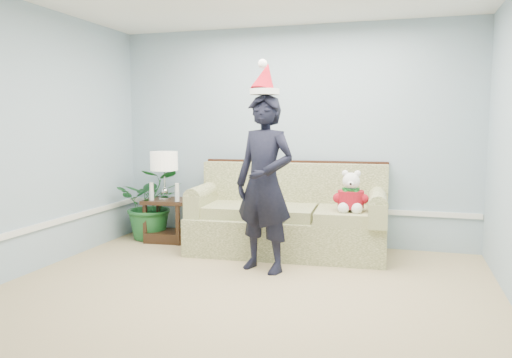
{
  "coord_description": "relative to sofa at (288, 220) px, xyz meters",
  "views": [
    {
      "loc": [
        1.35,
        -3.62,
        1.51
      ],
      "look_at": [
        -0.19,
        1.55,
        0.91
      ],
      "focal_mm": 35.0,
      "sensor_mm": 36.0,
      "label": 1
    }
  ],
  "objects": [
    {
      "name": "room_shell",
      "position": [
        -0.06,
        -2.03,
        0.98
      ],
      "size": [
        4.54,
        5.04,
        2.74
      ],
      "color": "tan",
      "rests_on": "ground"
    },
    {
      "name": "wainscot_trim",
      "position": [
        -1.24,
        -0.86,
        0.08
      ],
      "size": [
        4.49,
        4.99,
        0.06
      ],
      "color": "white",
      "rests_on": "room_shell"
    },
    {
      "name": "sofa",
      "position": [
        0.0,
        0.0,
        0.0
      ],
      "size": [
        2.31,
        1.1,
        1.05
      ],
      "rotation": [
        0.0,
        0.0,
        0.06
      ],
      "color": "#545E2C",
      "rests_on": "room_shell"
    },
    {
      "name": "side_table",
      "position": [
        -1.59,
        0.06,
        -0.16
      ],
      "size": [
        0.61,
        0.52,
        0.54
      ],
      "rotation": [
        0.0,
        0.0,
        0.1
      ],
      "color": "#392114",
      "rests_on": "room_shell"
    },
    {
      "name": "table_lamp",
      "position": [
        -1.61,
        0.03,
        0.64
      ],
      "size": [
        0.34,
        0.34,
        0.61
      ],
      "color": "silver",
      "rests_on": "side_table"
    },
    {
      "name": "candle_pair",
      "position": [
        -1.56,
        -0.08,
        0.28
      ],
      "size": [
        0.41,
        0.06,
        0.23
      ],
      "color": "silver",
      "rests_on": "side_table"
    },
    {
      "name": "houseplant",
      "position": [
        -1.85,
        0.13,
        0.09
      ],
      "size": [
        1.05,
        0.99,
        0.93
      ],
      "primitive_type": "imported",
      "rotation": [
        0.0,
        0.0,
        0.38
      ],
      "color": "#1C5C29",
      "rests_on": "room_shell"
    },
    {
      "name": "man",
      "position": [
        -0.06,
        -0.82,
        0.53
      ],
      "size": [
        0.76,
        0.62,
        1.8
      ],
      "primitive_type": "imported",
      "rotation": [
        0.0,
        0.0,
        -0.33
      ],
      "color": "black",
      "rests_on": "room_shell"
    },
    {
      "name": "santa_hat",
      "position": [
        -0.06,
        -0.81,
        1.57
      ],
      "size": [
        0.39,
        0.42,
        0.35
      ],
      "rotation": [
        0.0,
        0.0,
        -0.43
      ],
      "color": "white",
      "rests_on": "man"
    },
    {
      "name": "teddy_bear",
      "position": [
        0.75,
        -0.23,
        0.34
      ],
      "size": [
        0.3,
        0.33,
        0.46
      ],
      "rotation": [
        0.0,
        0.0,
        0.06
      ],
      "color": "white",
      "rests_on": "sofa"
    }
  ]
}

